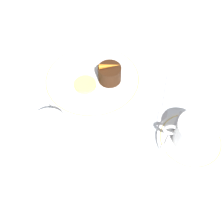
{
  "coord_description": "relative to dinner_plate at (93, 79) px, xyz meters",
  "views": [
    {
      "loc": [
        -0.1,
        0.42,
        0.54
      ],
      "look_at": [
        -0.06,
        0.07,
        0.04
      ],
      "focal_mm": 42.0,
      "sensor_mm": 36.0,
      "label": 1
    }
  ],
  "objects": [
    {
      "name": "dessert_cake",
      "position": [
        -0.05,
        0.0,
        0.03
      ],
      "size": [
        0.06,
        0.06,
        0.04
      ],
      "color": "#381E0F",
      "rests_on": "dinner_plate"
    },
    {
      "name": "pineapple_slice",
      "position": [
        0.01,
        0.03,
        0.01
      ],
      "size": [
        0.06,
        0.06,
        0.01
      ],
      "color": "#EFE075",
      "rests_on": "dinner_plate"
    },
    {
      "name": "wine_glass",
      "position": [
        0.05,
        0.21,
        0.07
      ],
      "size": [
        0.08,
        0.08,
        0.11
      ],
      "color": "silver",
      "rests_on": "ground_plane"
    },
    {
      "name": "ground_plane",
      "position": [
        -0.01,
        0.05,
        -0.01
      ],
      "size": [
        3.0,
        3.0,
        0.0
      ],
      "primitive_type": "plane",
      "color": "white"
    },
    {
      "name": "spoon",
      "position": [
        -0.21,
        0.15,
        0.0
      ],
      "size": [
        0.05,
        0.12,
        0.0
      ],
      "color": "silver",
      "rests_on": "saucer"
    },
    {
      "name": "carrot_garnish",
      "position": [
        -0.05,
        0.0,
        0.06
      ],
      "size": [
        0.06,
        0.03,
        0.01
      ],
      "color": "orange",
      "rests_on": "dessert_cake"
    },
    {
      "name": "fork",
      "position": [
        -0.19,
        0.05,
        -0.01
      ],
      "size": [
        0.03,
        0.19,
        0.01
      ],
      "color": "silver",
      "rests_on": "ground_plane"
    },
    {
      "name": "coffee_cup",
      "position": [
        -0.26,
        0.16,
        0.03
      ],
      "size": [
        0.12,
        0.09,
        0.06
      ],
      "color": "white",
      "rests_on": "saucer"
    },
    {
      "name": "dinner_plate",
      "position": [
        0.0,
        0.0,
        0.0
      ],
      "size": [
        0.27,
        0.27,
        0.01
      ],
      "color": "white",
      "rests_on": "ground_plane"
    },
    {
      "name": "saucer",
      "position": [
        -0.25,
        0.15,
        -0.0
      ],
      "size": [
        0.15,
        0.15,
        0.01
      ],
      "color": "white",
      "rests_on": "ground_plane"
    }
  ]
}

